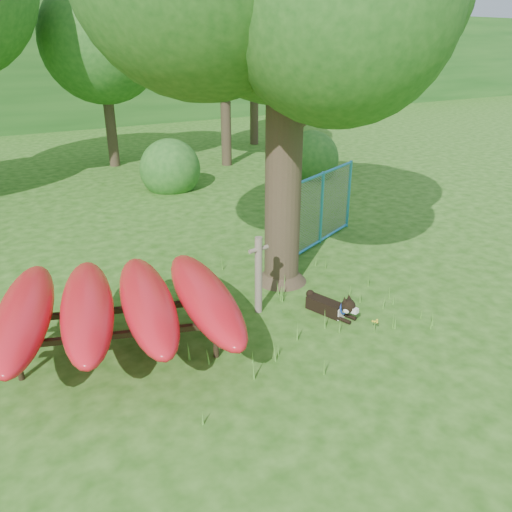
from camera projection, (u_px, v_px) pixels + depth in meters
ground at (288, 352)px, 7.08m from camera, size 80.00×80.00×0.00m
wooden_post at (259, 273)px, 7.88m from camera, size 0.35×0.13×1.30m
kayak_rack at (118, 304)px, 6.74m from camera, size 3.55×3.83×1.02m
husky_dog at (333, 306)px, 7.98m from camera, size 0.45×0.99×0.45m
fence_section at (321, 208)px, 10.67m from camera, size 2.53×1.12×2.64m
wildflower_clump at (375, 322)px, 7.49m from camera, size 0.10×0.10×0.21m
bg_tree_c at (101, 42)px, 16.39m from camera, size 4.00×4.00×6.12m
bg_tree_d at (223, 9)px, 16.13m from camera, size 4.80×4.80×7.50m
bg_tree_e at (254, 12)px, 19.87m from camera, size 4.60×4.60×7.55m
shrub_right at (310, 177)px, 16.49m from camera, size 1.80×1.80×1.80m
shrub_mid at (172, 189)px, 15.10m from camera, size 1.80×1.80×1.80m
wooded_hillside at (2, 65)px, 27.85m from camera, size 80.00×12.00×6.00m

